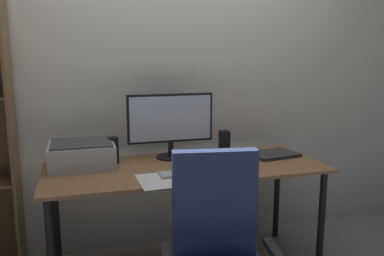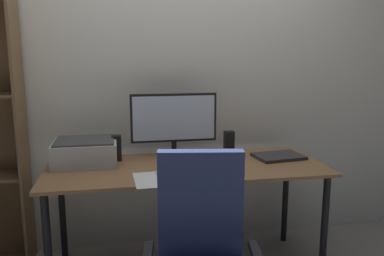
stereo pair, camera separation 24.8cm
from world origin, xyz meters
TOP-DOWN VIEW (x-y plane):
  - back_wall at (0.00, 0.53)m, footprint 6.40×0.10m
  - desk at (0.00, 0.00)m, footprint 1.77×0.71m
  - monitor at (-0.05, 0.21)m, footprint 0.59×0.20m
  - keyboard at (-0.06, -0.19)m, footprint 0.29×0.11m
  - mouse at (0.15, -0.20)m, footprint 0.08×0.11m
  - coffee_mug at (0.08, 0.05)m, footprint 0.09×0.08m
  - laptop at (0.66, 0.06)m, footprint 0.35×0.27m
  - speaker_left at (-0.44, 0.21)m, footprint 0.06×0.07m
  - speaker_right at (0.34, 0.21)m, footprint 0.06×0.07m
  - printer at (-0.64, 0.16)m, footprint 0.40×0.34m
  - paper_sheet at (-0.24, -0.25)m, footprint 0.22×0.30m

SIDE VIEW (x-z plane):
  - desk at x=0.00m, z-range 0.29..1.03m
  - paper_sheet at x=-0.24m, z-range 0.74..0.74m
  - keyboard at x=-0.06m, z-range 0.74..0.76m
  - laptop at x=0.66m, z-range 0.74..0.76m
  - mouse at x=0.15m, z-range 0.74..0.77m
  - coffee_mug at x=0.08m, z-range 0.74..0.83m
  - printer at x=-0.64m, z-range 0.74..0.90m
  - speaker_left at x=-0.44m, z-range 0.74..0.91m
  - speaker_right at x=0.34m, z-range 0.74..0.91m
  - monitor at x=-0.05m, z-range 0.77..1.22m
  - back_wall at x=0.00m, z-range 0.00..2.60m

